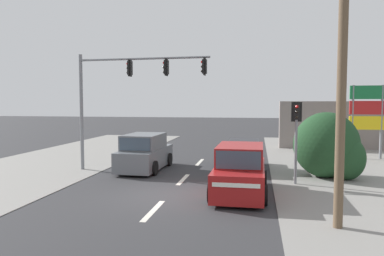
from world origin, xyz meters
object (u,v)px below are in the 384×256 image
shopping_plaza_sign (367,111)px  suv_kerbside_parked (145,153)px  traffic_signal_mast (124,86)px  suv_crossing_left (240,171)px  sedan_oncoming_near (244,156)px  utility_pole_foreground_right (337,44)px  pedestal_signal_right_kerb (296,129)px

shopping_plaza_sign → suv_kerbside_parked: bearing=-154.0°
traffic_signal_mast → suv_crossing_left: bearing=-31.6°
sedan_oncoming_near → suv_crossing_left: suv_crossing_left is taller
utility_pole_foreground_right → suv_crossing_left: utility_pole_foreground_right is taller
utility_pole_foreground_right → traffic_signal_mast: 11.38m
utility_pole_foreground_right → suv_kerbside_parked: bearing=135.5°
pedestal_signal_right_kerb → suv_kerbside_parked: (-7.43, 2.19, -1.53)m
traffic_signal_mast → shopping_plaza_sign: (13.38, 6.71, -1.37)m
traffic_signal_mast → pedestal_signal_right_kerb: bearing=-10.7°
utility_pole_foreground_right → pedestal_signal_right_kerb: (-0.49, 5.59, -2.74)m
traffic_signal_mast → sedan_oncoming_near: size_ratio=1.62×
traffic_signal_mast → suv_crossing_left: size_ratio=1.51×
utility_pole_foreground_right → sedan_oncoming_near: utility_pole_foreground_right is taller
utility_pole_foreground_right → pedestal_signal_right_kerb: bearing=95.0°
traffic_signal_mast → sedan_oncoming_near: bearing=15.9°
sedan_oncoming_near → pedestal_signal_right_kerb: bearing=-54.8°
sedan_oncoming_near → suv_kerbside_parked: size_ratio=0.93×
utility_pole_foreground_right → suv_kerbside_parked: size_ratio=2.10×
shopping_plaza_sign → suv_kerbside_parked: size_ratio=1.00×
pedestal_signal_right_kerb → sedan_oncoming_near: bearing=125.2°
shopping_plaza_sign → suv_crossing_left: (-7.35, -10.41, -2.10)m
pedestal_signal_right_kerb → traffic_signal_mast: bearing=169.3°
pedestal_signal_right_kerb → sedan_oncoming_near: size_ratio=0.84×
shopping_plaza_sign → traffic_signal_mast: bearing=-153.4°
shopping_plaza_sign → sedan_oncoming_near: size_ratio=1.08×
utility_pole_foreground_right → sedan_oncoming_near: bearing=107.6°
utility_pole_foreground_right → shopping_plaza_sign: (4.58, 13.87, -2.18)m
pedestal_signal_right_kerb → suv_kerbside_parked: size_ratio=0.78×
utility_pole_foreground_right → traffic_signal_mast: size_ratio=1.39×
pedestal_signal_right_kerb → sedan_oncoming_near: pedestal_signal_right_kerb is taller
utility_pole_foreground_right → traffic_signal_mast: utility_pole_foreground_right is taller
shopping_plaza_sign → suv_crossing_left: shopping_plaza_sign is taller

